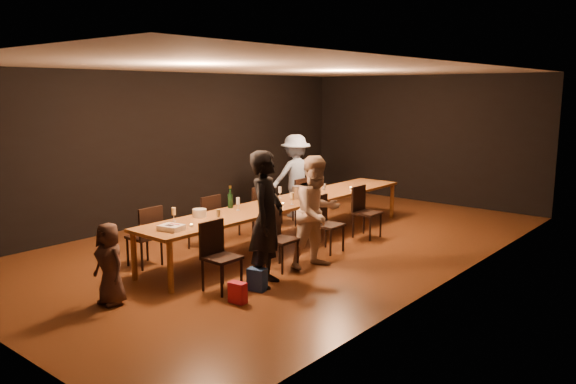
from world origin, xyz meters
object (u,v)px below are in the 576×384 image
Objects in this scene: birthday_cake at (171,228)px; woman_tan at (317,212)px; chair_right_1 at (281,239)px; chair_right_3 at (367,212)px; man_blue at (295,176)px; child at (110,264)px; chair_left_0 at (144,236)px; chair_left_3 at (294,201)px; table at (289,204)px; woman_birthday at (267,219)px; chair_left_2 at (253,210)px; chair_right_0 at (222,257)px; chair_right_2 at (328,224)px; plate_stack at (199,213)px; champagne_bottle at (230,197)px; ice_bucket at (298,192)px; chair_left_1 at (204,222)px.

woman_tan is at bearing 47.45° from birthday_cake.
chair_right_1 and chair_right_3 have the same top height.
child is (1.37, -5.33, -0.35)m from man_blue.
chair_right_3 is 1.00× the size of chair_left_0.
chair_left_0 is 1.00× the size of chair_left_3.
table is 2.62m from birthday_cake.
woman_birthday is at bearing 59.79° from child.
birthday_cake is at bearing -87.94° from table.
woman_tan is at bearing -26.01° from woman_birthday.
chair_left_2 is 1.80m from man_blue.
chair_left_0 is (-1.70, 0.00, 0.00)m from chair_right_0.
chair_right_0 is 1.70m from woman_tan.
chair_left_3 is at bearing -125.22° from chair_right_2.
chair_right_3 is 4.87m from child.
child reaches higher than plate_stack.
chair_right_1 and chair_left_2 have the same top height.
champagne_bottle is (-1.20, 1.34, 0.47)m from chair_right_0.
chair_right_1 reaches higher than plate_stack.
woman_tan is 7.78× the size of ice_bucket.
chair_left_2 is (0.00, 1.20, 0.00)m from chair_left_1.
woman_tan is 0.98× the size of man_blue.
chair_left_1 is 0.50× the size of woman_birthday.
chair_left_3 reaches higher than table.
chair_right_3 is 0.55× the size of woman_tan.
table is 1.49m from chair_right_3.
chair_left_0 is at bearing 29.95° from man_blue.
chair_right_0 is at bearing -154.72° from chair_left_3.
child is (0.97, -4.81, 0.05)m from chair_left_3.
plate_stack is at bearing -95.49° from ice_bucket.
plate_stack is at bearing 40.37° from man_blue.
woman_tan is 3.49m from man_blue.
woman_birthday reaches higher than table.
woman_tan reaches higher than ice_bucket.
birthday_cake is (-0.76, -1.42, 0.32)m from chair_right_1.
ice_bucket reaches higher than chair_left_0.
table is 2.19m from woman_birthday.
chair_right_2 is 0.54× the size of man_blue.
chair_left_0 and chair_left_2 have the same top height.
chair_right_1 is 0.55× the size of woman_tan.
table is 0.88m from chair_left_2.
chair_left_1 is at bearing -118.61° from ice_bucket.
chair_right_3 and chair_left_2 have the same top height.
chair_left_2 is at bearing 23.93° from woman_birthday.
champagne_bottle is 1.39m from ice_bucket.
chair_right_3 is 0.54× the size of man_blue.
chair_left_0 is 0.54× the size of man_blue.
chair_right_0 is 0.85m from birthday_cake.
plate_stack is (-1.09, 0.58, 0.34)m from chair_right_0.
chair_left_3 is 0.54× the size of man_blue.
chair_right_0 is 0.50× the size of woman_birthday.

